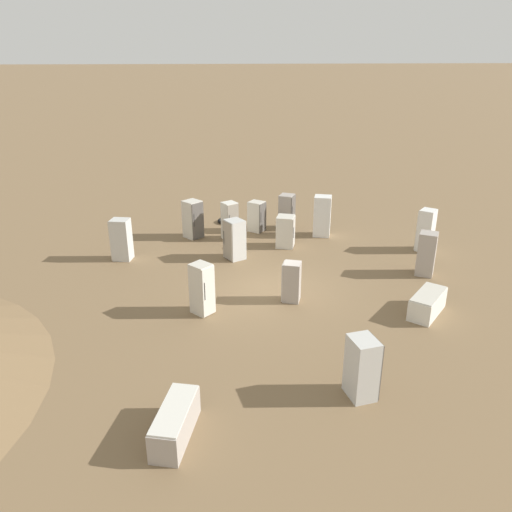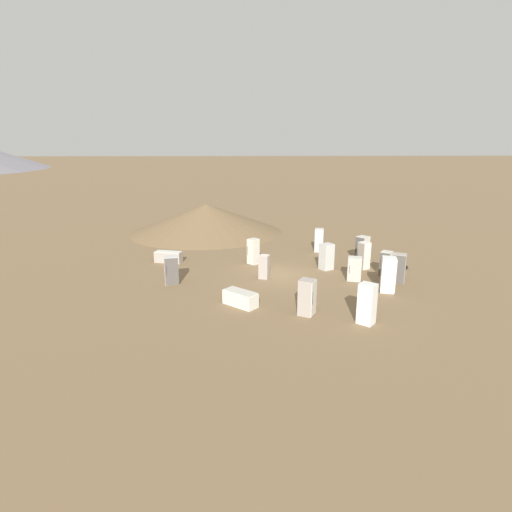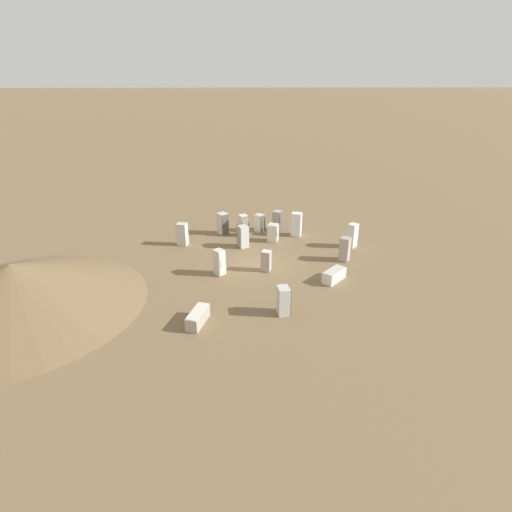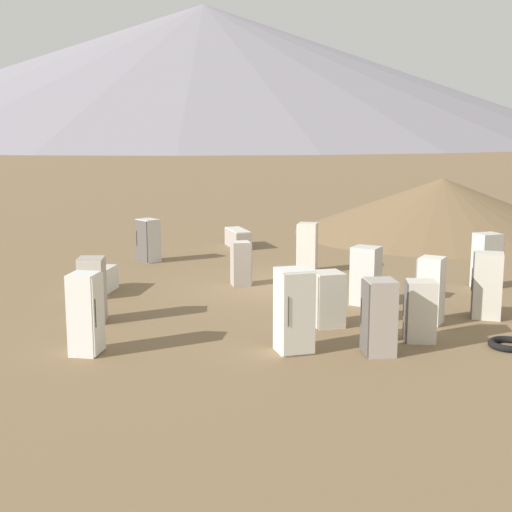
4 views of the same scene
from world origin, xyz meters
The scene contains 19 objects.
ground_plane centered at (0.00, 0.00, 0.00)m, with size 1000.00×1000.00×0.00m, color brown.
mountain_ridge_0 centered at (124.01, 205.52, 23.72)m, with size 268.14×268.14×47.45m.
dirt_mound centered at (13.99, 4.78, 1.33)m, with size 14.24×14.24×2.66m.
discarded_fridge_0 centered at (-1.04, 6.33, 0.82)m, with size 0.76×0.86×1.64m.
discarded_fridge_1 centered at (-7.37, -2.97, 0.94)m, with size 0.93×0.93×1.87m.
discarded_fridge_2 centered at (-1.41, -4.40, 0.71)m, with size 1.00×1.00×1.43m.
discarded_fridge_3 centered at (3.61, 7.09, 0.39)m, with size 1.21×1.98×0.78m.
discarded_fridge_4 centered at (-6.19, -0.52, 0.87)m, with size 0.92×0.94×1.73m.
discarded_fridge_5 centered at (-0.47, 0.88, 0.72)m, with size 0.77×0.73×1.44m.
discarded_fridge_6 centered at (2.66, 1.29, 0.88)m, with size 0.86×0.88×1.76m.
discarded_fridge_7 centered at (-4.75, 2.54, 0.38)m, with size 1.79×1.80×0.76m.
discarded_fridge_8 centered at (1.02, -3.34, 0.85)m, with size 0.96×0.97×1.70m.
discarded_fridge_9 centered at (5.73, -4.00, 0.88)m, with size 0.91×0.82×1.77m.
discarded_fridge_10 centered at (0.95, -5.80, 0.89)m, with size 0.81×0.83×1.77m.
discarded_fridge_11 centered at (-2.00, -6.85, 0.87)m, with size 0.94×0.94×1.73m.
discarded_fridge_12 centered at (-0.47, -6.72, 0.74)m, with size 0.95×0.94×1.49m.
discarded_fridge_13 centered at (2.64, -6.30, 0.89)m, with size 1.02×1.04×1.78m.
discarded_fridge_14 centered at (-3.44, -5.60, 0.97)m, with size 0.98×0.97×1.94m.
scrap_tire centered at (0.85, -8.30, 0.08)m, with size 0.96×0.96×0.16m.
Camera 4 is at (-13.32, -17.89, 5.10)m, focal length 50.00 mm.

